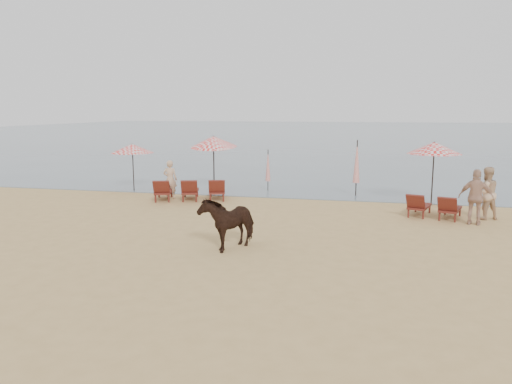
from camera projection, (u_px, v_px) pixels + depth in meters
ground at (211, 267)px, 12.51m from camera, size 120.00×120.00×0.00m
sea at (350, 132)px, 89.40m from camera, size 160.00×140.00×0.06m
lounger_cluster_left at (190, 190)px, 21.59m from camera, size 3.40×2.59×0.66m
lounger_cluster_right at (434, 206)px, 18.09m from camera, size 2.12×2.07×0.62m
umbrella_open_left_a at (132, 149)px, 23.88m from camera, size 2.01×2.01×2.29m
umbrella_open_left_b at (214, 142)px, 23.56m from camera, size 2.18×2.22×2.78m
umbrella_open_right at (434, 148)px, 20.17m from camera, size 2.15×2.15×2.62m
umbrella_closed_left at (268, 166)px, 23.94m from camera, size 0.25×0.25×2.03m
umbrella_closed_right at (357, 162)px, 22.46m from camera, size 0.31×0.31×2.56m
cow at (228, 221)px, 14.17m from camera, size 1.47×1.97×1.51m
beachgoer_left at (170, 179)px, 22.10m from camera, size 0.65×0.45×1.70m
beachgoer_right_a at (486, 193)px, 17.81m from camera, size 1.11×0.99×1.90m
beachgoer_right_b at (476, 197)px, 16.95m from camera, size 1.20×0.74×1.91m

